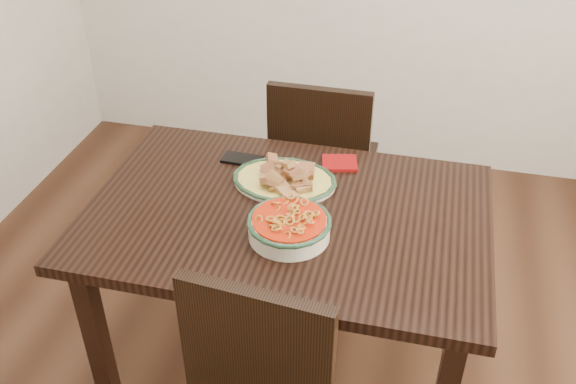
% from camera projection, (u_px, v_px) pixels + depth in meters
% --- Properties ---
extents(dining_table, '(1.29, 0.86, 0.75)m').
position_uv_depth(dining_table, '(287.00, 233.00, 2.10)').
color(dining_table, black).
rests_on(dining_table, ground).
extents(chair_far, '(0.42, 0.42, 0.89)m').
position_uv_depth(chair_far, '(322.00, 160.00, 2.78)').
color(chair_far, black).
rests_on(chair_far, ground).
extents(fish_plate, '(0.35, 0.27, 0.11)m').
position_uv_depth(fish_plate, '(284.00, 172.00, 2.16)').
color(fish_plate, beige).
rests_on(fish_plate, dining_table).
extents(noodle_bowl, '(0.26, 0.26, 0.08)m').
position_uv_depth(noodle_bowl, '(289.00, 224.00, 1.92)').
color(noodle_bowl, beige).
rests_on(noodle_bowl, dining_table).
extents(smartphone, '(0.14, 0.08, 0.01)m').
position_uv_depth(smartphone, '(241.00, 159.00, 2.30)').
color(smartphone, black).
rests_on(smartphone, dining_table).
extents(napkin, '(0.14, 0.13, 0.01)m').
position_uv_depth(napkin, '(340.00, 163.00, 2.28)').
color(napkin, maroon).
rests_on(napkin, dining_table).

